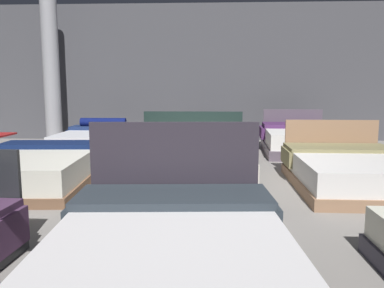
{
  "coord_description": "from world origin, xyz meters",
  "views": [
    {
      "loc": [
        0.23,
        -4.98,
        1.33
      ],
      "look_at": [
        0.01,
        -0.09,
        0.63
      ],
      "focal_mm": 35.94,
      "sensor_mm": 36.0,
      "label": 1
    }
  ],
  "objects_px": {
    "bed_4": "(190,169)",
    "bed_3": "(35,169)",
    "bed_7": "(198,142)",
    "bed_1": "(171,267)",
    "bed_8": "(299,140)",
    "bed_5": "(351,171)",
    "support_pillar": "(51,72)",
    "bed_6": "(96,141)"
  },
  "relations": [
    {
      "from": "bed_6",
      "to": "bed_4",
      "type": "bearing_deg",
      "value": -54.19
    },
    {
      "from": "bed_5",
      "to": "support_pillar",
      "type": "xyz_separation_m",
      "value": [
        -5.81,
        4.2,
        1.52
      ]
    },
    {
      "from": "bed_4",
      "to": "bed_6",
      "type": "relative_size",
      "value": 1.09
    },
    {
      "from": "bed_6",
      "to": "support_pillar",
      "type": "distance_m",
      "value": 2.45
    },
    {
      "from": "bed_1",
      "to": "bed_4",
      "type": "xyz_separation_m",
      "value": [
        -0.03,
        2.9,
        -0.0
      ]
    },
    {
      "from": "bed_8",
      "to": "bed_6",
      "type": "bearing_deg",
      "value": -176.96
    },
    {
      "from": "bed_8",
      "to": "support_pillar",
      "type": "relative_size",
      "value": 0.61
    },
    {
      "from": "bed_3",
      "to": "bed_7",
      "type": "relative_size",
      "value": 1.03
    },
    {
      "from": "bed_8",
      "to": "bed_4",
      "type": "bearing_deg",
      "value": -122.0
    },
    {
      "from": "bed_1",
      "to": "bed_8",
      "type": "height_order",
      "value": "bed_1"
    },
    {
      "from": "bed_8",
      "to": "bed_3",
      "type": "bearing_deg",
      "value": -141.94
    },
    {
      "from": "bed_3",
      "to": "bed_5",
      "type": "distance_m",
      "value": 4.35
    },
    {
      "from": "bed_4",
      "to": "bed_8",
      "type": "bearing_deg",
      "value": 54.59
    },
    {
      "from": "bed_3",
      "to": "bed_1",
      "type": "bearing_deg",
      "value": -56.57
    },
    {
      "from": "bed_4",
      "to": "bed_7",
      "type": "bearing_deg",
      "value": 89.52
    },
    {
      "from": "bed_6",
      "to": "bed_5",
      "type": "bearing_deg",
      "value": -33.65
    },
    {
      "from": "bed_3",
      "to": "bed_7",
      "type": "distance_m",
      "value": 3.72
    },
    {
      "from": "bed_4",
      "to": "bed_5",
      "type": "bearing_deg",
      "value": 3.0
    },
    {
      "from": "bed_1",
      "to": "bed_6",
      "type": "bearing_deg",
      "value": 107.04
    },
    {
      "from": "bed_8",
      "to": "support_pillar",
      "type": "bearing_deg",
      "value": 170.68
    },
    {
      "from": "bed_4",
      "to": "bed_1",
      "type": "bearing_deg",
      "value": -89.44
    },
    {
      "from": "bed_1",
      "to": "bed_4",
      "type": "height_order",
      "value": "bed_1"
    },
    {
      "from": "bed_3",
      "to": "bed_4",
      "type": "distance_m",
      "value": 2.16
    },
    {
      "from": "bed_1",
      "to": "bed_7",
      "type": "bearing_deg",
      "value": 86.68
    },
    {
      "from": "bed_5",
      "to": "bed_1",
      "type": "bearing_deg",
      "value": -124.71
    },
    {
      "from": "bed_5",
      "to": "support_pillar",
      "type": "height_order",
      "value": "support_pillar"
    },
    {
      "from": "bed_4",
      "to": "bed_8",
      "type": "height_order",
      "value": "bed_4"
    },
    {
      "from": "bed_6",
      "to": "support_pillar",
      "type": "relative_size",
      "value": 0.55
    },
    {
      "from": "bed_3",
      "to": "bed_4",
      "type": "xyz_separation_m",
      "value": [
        2.16,
        -0.04,
        0.04
      ]
    },
    {
      "from": "bed_1",
      "to": "bed_8",
      "type": "relative_size",
      "value": 0.97
    },
    {
      "from": "bed_1",
      "to": "bed_8",
      "type": "bearing_deg",
      "value": 66.94
    },
    {
      "from": "bed_1",
      "to": "bed_7",
      "type": "relative_size",
      "value": 0.96
    },
    {
      "from": "bed_8",
      "to": "support_pillar",
      "type": "xyz_separation_m",
      "value": [
        -5.76,
        1.3,
        1.48
      ]
    },
    {
      "from": "bed_7",
      "to": "bed_3",
      "type": "bearing_deg",
      "value": -125.49
    },
    {
      "from": "bed_3",
      "to": "bed_4",
      "type": "relative_size",
      "value": 1.06
    },
    {
      "from": "bed_4",
      "to": "bed_8",
      "type": "xyz_separation_m",
      "value": [
        2.14,
        3.02,
        0.0
      ]
    },
    {
      "from": "bed_4",
      "to": "bed_6",
      "type": "distance_m",
      "value": 3.75
    },
    {
      "from": "bed_4",
      "to": "bed_3",
      "type": "bearing_deg",
      "value": 178.86
    },
    {
      "from": "bed_5",
      "to": "bed_6",
      "type": "relative_size",
      "value": 1.12
    },
    {
      "from": "bed_5",
      "to": "bed_8",
      "type": "height_order",
      "value": "bed_8"
    },
    {
      "from": "bed_3",
      "to": "support_pillar",
      "type": "bearing_deg",
      "value": 105.5
    },
    {
      "from": "bed_1",
      "to": "support_pillar",
      "type": "distance_m",
      "value": 8.22
    }
  ]
}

